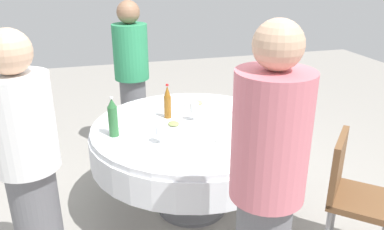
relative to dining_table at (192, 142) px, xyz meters
The scene contains 17 objects.
ground_plane 0.60m from the dining_table, ahead, with size 10.00×10.00×0.00m, color gray.
dining_table is the anchor object (origin of this frame).
bottle_amber_right 0.61m from the dining_table, 88.17° to the left, with size 0.06×0.06×0.33m.
bottle_amber_east 0.37m from the dining_table, 143.45° to the right, with size 0.06×0.06×0.28m.
bottle_green_rear 0.65m from the dining_table, 86.17° to the right, with size 0.07×0.07×0.29m.
wine_glass_near 0.45m from the dining_table, 49.84° to the right, with size 0.07×0.07×0.13m.
wine_glass_far 0.26m from the dining_table, 153.62° to the left, with size 0.07×0.07×0.15m.
plate_inner 0.46m from the dining_table, 158.22° to the left, with size 0.23×0.23×0.04m.
plate_mid 0.42m from the dining_table, 29.06° to the left, with size 0.23×0.23×0.02m.
plate_outer 0.21m from the dining_table, 90.08° to the right, with size 0.21×0.21×0.04m.
spoon_east 0.42m from the dining_table, 117.76° to the left, with size 0.18×0.02×0.01m, color silver.
spoon_rear 0.59m from the dining_table, 62.01° to the right, with size 0.18×0.02×0.01m, color silver.
folded_napkin 0.49m from the dining_table, 100.52° to the right, with size 0.14×0.14×0.02m, color white.
person_right 1.27m from the dining_table, ahead, with size 0.34×0.34×1.70m.
person_east 1.27m from the dining_table, 59.98° to the right, with size 0.34×0.34×1.61m.
person_rear 1.21m from the dining_table, 165.21° to the right, with size 0.34×0.34×1.56m.
chair_west 1.17m from the dining_table, 47.17° to the left, with size 0.57×0.57×0.87m.
Camera 1 is at (2.62, -0.72, 1.90)m, focal length 36.35 mm.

